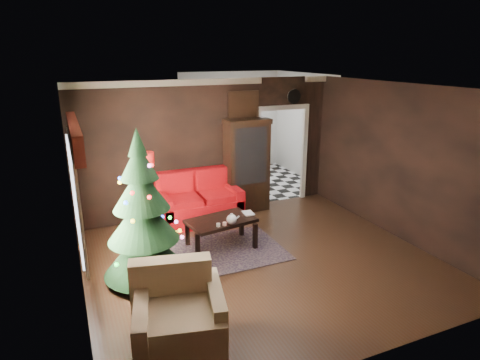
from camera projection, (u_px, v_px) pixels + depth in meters
name	position (u px, v px, depth m)	size (l,w,h in m)	color
floor	(262.00, 261.00, 6.82)	(5.50, 5.50, 0.00)	black
ceiling	(265.00, 88.00, 5.99)	(5.50, 5.50, 0.00)	white
wall_back	(209.00, 148.00, 8.60)	(5.50, 5.50, 0.00)	black
wall_front	(373.00, 246.00, 4.21)	(5.50, 5.50, 0.00)	black
wall_left	(73.00, 205.00, 5.36)	(5.50, 5.50, 0.00)	black
wall_right	(400.00, 162.00, 7.45)	(5.50, 5.50, 0.00)	black
doorway	(281.00, 156.00, 9.35)	(1.10, 0.10, 2.10)	#F1E5CE
left_window	(75.00, 196.00, 5.53)	(0.05, 1.60, 1.40)	white
valance	(75.00, 136.00, 5.32)	(0.12, 2.10, 0.35)	maroon
kitchen_floor	(252.00, 182.00, 10.97)	(3.00, 3.00, 0.00)	white
kitchen_window	(231.00, 111.00, 11.74)	(0.70, 0.06, 0.70)	white
rug	(222.00, 252.00, 7.14)	(2.07, 1.51, 0.01)	#593D53
loveseat	(199.00, 198.00, 8.32)	(1.70, 0.90, 1.00)	maroon
curio_cabinet	(247.00, 168.00, 8.81)	(0.90, 0.45, 1.90)	black
floor_lamp	(150.00, 193.00, 7.59)	(0.26, 0.26, 1.53)	black
christmas_tree	(142.00, 214.00, 5.99)	(1.24, 1.24, 2.37)	black
armchair	(180.00, 315.00, 4.67)	(1.01, 1.01, 1.03)	tan
coffee_table	(221.00, 233.00, 7.25)	(1.14, 0.68, 0.51)	black
teapot	(232.00, 219.00, 6.94)	(0.20, 0.20, 0.19)	white
cup_a	(218.00, 225.00, 6.87)	(0.07, 0.07, 0.06)	silver
cup_b	(225.00, 224.00, 6.91)	(0.07, 0.07, 0.06)	white
book	(243.00, 208.00, 7.37)	(0.18, 0.02, 0.25)	tan
wall_clock	(294.00, 96.00, 9.01)	(0.32, 0.32, 0.06)	white
painting	(243.00, 105.00, 8.59)	(0.62, 0.05, 0.52)	#C67B4B
kitchen_counter	(235.00, 156.00, 11.89)	(1.80, 0.60, 0.90)	white
kitchen_table	(247.00, 173.00, 10.48)	(0.70, 0.70, 0.75)	brown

